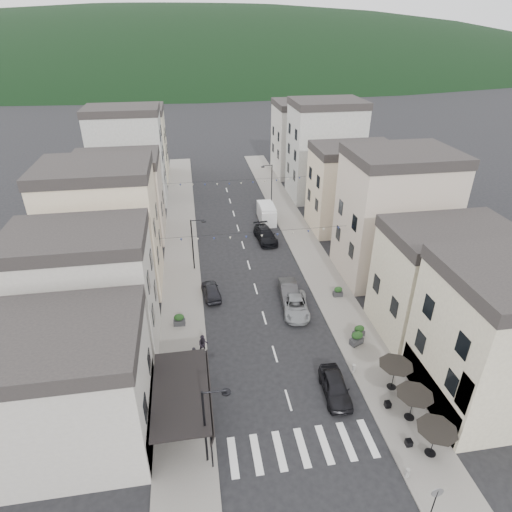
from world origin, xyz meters
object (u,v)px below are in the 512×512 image
at_px(parked_car_b, 289,292).
at_px(pedestrian_a, 195,356).
at_px(parked_car_c, 296,306).
at_px(parked_car_d, 265,235).
at_px(parked_car_e, 211,291).
at_px(pedestrian_b, 203,344).
at_px(parked_car_a, 335,387).
at_px(delivery_van, 267,213).

relative_size(parked_car_b, pedestrian_a, 2.86).
distance_m(parked_car_c, pedestrian_a, 11.22).
bearing_deg(parked_car_d, parked_car_e, -128.32).
xyz_separation_m(pedestrian_a, pedestrian_b, (0.76, 1.25, 0.06)).
xyz_separation_m(parked_car_a, parked_car_b, (-0.53, 12.71, 0.02)).
relative_size(parked_car_d, parked_car_e, 1.34).
relative_size(delivery_van, pedestrian_b, 2.90).
bearing_deg(parked_car_a, pedestrian_a, 158.29).
relative_size(parked_car_a, parked_car_d, 0.82).
distance_m(parked_car_b, pedestrian_a, 12.43).
height_order(parked_car_b, parked_car_d, parked_car_d).
xyz_separation_m(parked_car_a, pedestrian_b, (-9.29, 5.96, 0.25)).
distance_m(parked_car_b, parked_car_e, 7.73).
distance_m(parked_car_e, pedestrian_a, 9.80).
bearing_deg(pedestrian_a, parked_car_b, 40.93).
bearing_deg(parked_car_b, pedestrian_b, -137.93).
xyz_separation_m(parked_car_b, delivery_van, (1.24, 19.01, 0.42)).
xyz_separation_m(parked_car_c, pedestrian_a, (-9.64, -5.74, 0.24)).
height_order(parked_car_e, pedestrian_b, pedestrian_b).
xyz_separation_m(parked_car_b, parked_car_e, (-7.56, 1.60, -0.09)).
distance_m(pedestrian_a, pedestrian_b, 1.46).
xyz_separation_m(parked_car_a, delivery_van, (0.71, 31.72, 0.45)).
bearing_deg(delivery_van, parked_car_a, -89.98).
xyz_separation_m(parked_car_a, parked_car_c, (-0.40, 10.45, -0.05)).
bearing_deg(parked_car_e, pedestrian_b, 75.50).
distance_m(parked_car_d, delivery_van, 6.06).
relative_size(parked_car_c, pedestrian_b, 2.86).
bearing_deg(pedestrian_a, delivery_van, 69.17).
bearing_deg(pedestrian_a, parked_car_a, -24.25).
height_order(parked_car_c, pedestrian_b, pedestrian_b).
bearing_deg(parked_car_e, parked_car_c, 147.03).
bearing_deg(pedestrian_b, parked_car_d, 61.32).
relative_size(parked_car_e, pedestrian_a, 2.43).
bearing_deg(parked_car_c, pedestrian_a, -141.30).
xyz_separation_m(parked_car_e, pedestrian_a, (-1.96, -9.60, 0.26)).
bearing_deg(parked_car_d, delivery_van, 73.23).
bearing_deg(pedestrian_b, parked_car_e, 76.97).
height_order(parked_car_a, parked_car_d, parked_car_d).
distance_m(delivery_van, pedestrian_b, 27.63).
distance_m(parked_car_a, parked_car_e, 16.44).
height_order(parked_car_a, parked_car_e, parked_car_a).
xyz_separation_m(parked_car_d, delivery_van, (1.24, 5.92, 0.42)).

